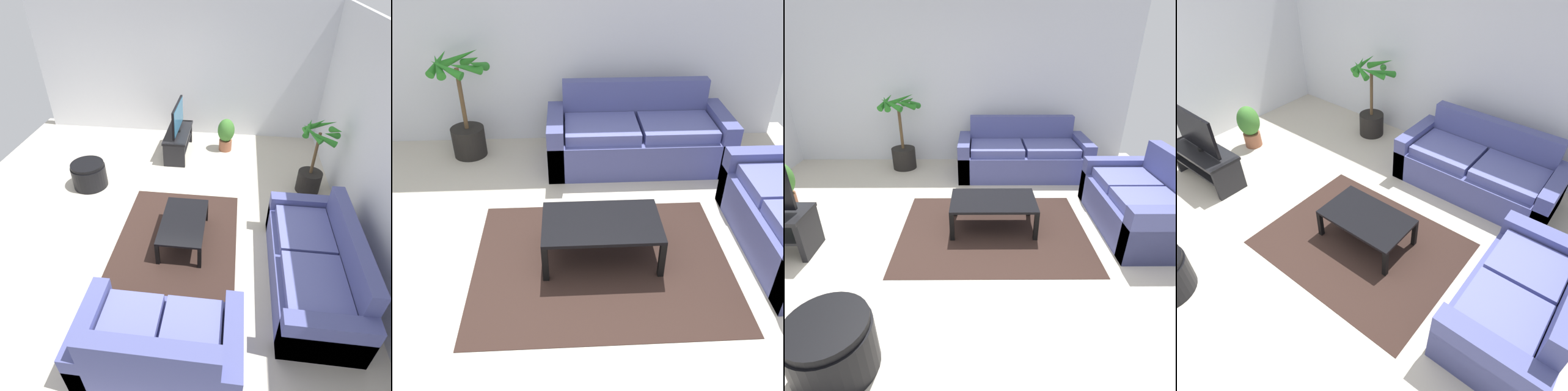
% 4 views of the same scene
% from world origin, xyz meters
% --- Properties ---
extents(ground_plane, '(6.60, 6.60, 0.00)m').
position_xyz_m(ground_plane, '(0.00, 0.00, 0.00)').
color(ground_plane, beige).
extents(wall_back, '(6.00, 0.06, 2.70)m').
position_xyz_m(wall_back, '(0.00, 3.00, 1.35)').
color(wall_back, silver).
rests_on(wall_back, ground).
extents(couch_main, '(2.09, 0.90, 0.90)m').
position_xyz_m(couch_main, '(1.08, 2.28, 0.30)').
color(couch_main, '#4C518C').
rests_on(couch_main, ground).
extents(couch_loveseat, '(0.90, 1.57, 0.90)m').
position_xyz_m(couch_loveseat, '(2.28, 0.64, 0.30)').
color(couch_loveseat, '#4C518C').
rests_on(couch_loveseat, ground).
extents(coffee_table, '(1.00, 0.61, 0.38)m').
position_xyz_m(coffee_table, '(0.52, 0.61, 0.33)').
color(coffee_table, black).
rests_on(coffee_table, ground).
extents(area_rug, '(2.20, 1.70, 0.01)m').
position_xyz_m(area_rug, '(0.52, 0.51, 0.00)').
color(area_rug, black).
rests_on(area_rug, ground).
extents(potted_palm, '(0.66, 0.62, 1.27)m').
position_xyz_m(potted_palm, '(-0.96, 2.55, 0.51)').
color(potted_palm, black).
rests_on(potted_palm, ground).
extents(ottoman, '(0.59, 0.59, 0.45)m').
position_xyz_m(ottoman, '(-0.65, -1.22, 0.22)').
color(ottoman, black).
rests_on(ottoman, ground).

